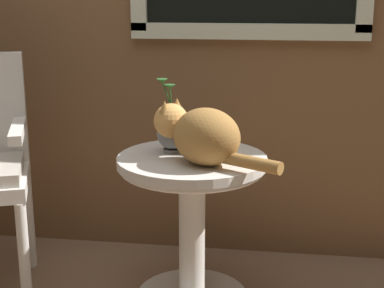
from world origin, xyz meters
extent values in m
cube|color=beige|center=(0.29, 0.66, 1.06)|extent=(1.06, 0.03, 0.07)
cylinder|color=silver|center=(0.11, 0.17, 0.31)|extent=(0.10, 0.10, 0.55)
cylinder|color=silver|center=(0.11, 0.17, 0.60)|extent=(0.58, 0.58, 0.03)
torus|color=silver|center=(0.11, 0.17, 0.57)|extent=(0.56, 0.56, 0.02)
cylinder|color=silver|center=(-0.52, 0.00, 0.23)|extent=(0.04, 0.04, 0.45)
cylinder|color=silver|center=(-0.66, 0.37, 0.23)|extent=(0.04, 0.04, 0.45)
cube|color=silver|center=(-0.59, 0.19, 0.69)|extent=(0.19, 0.39, 0.04)
ellipsoid|color=#AD7A3D|center=(0.18, 0.07, 0.72)|extent=(0.33, 0.31, 0.21)
sphere|color=#E2A356|center=(0.04, 0.15, 0.76)|extent=(0.13, 0.13, 0.13)
cone|color=#AD7A3D|center=(0.05, 0.18, 0.82)|extent=(0.04, 0.04, 0.05)
cone|color=#AD7A3D|center=(0.02, 0.12, 0.82)|extent=(0.04, 0.04, 0.05)
cylinder|color=#AD7A3D|center=(0.35, -0.02, 0.66)|extent=(0.23, 0.16, 0.05)
cylinder|color=gray|center=(0.03, 0.23, 0.62)|extent=(0.07, 0.07, 0.01)
ellipsoid|color=gray|center=(0.03, 0.23, 0.69)|extent=(0.12, 0.12, 0.12)
cylinder|color=gray|center=(0.03, 0.23, 0.76)|extent=(0.07, 0.07, 0.06)
torus|color=gray|center=(0.03, 0.23, 0.79)|extent=(0.08, 0.08, 0.01)
cylinder|color=#2D662D|center=(0.02, 0.22, 0.83)|extent=(0.01, 0.02, 0.09)
cone|color=#2D662D|center=(0.02, 0.21, 0.88)|extent=(0.04, 0.04, 0.02)
cylinder|color=#2D662D|center=(0.01, 0.22, 0.85)|extent=(0.04, 0.02, 0.11)
cone|color=#2D662D|center=(-0.01, 0.21, 0.90)|extent=(0.04, 0.04, 0.02)
camera|label=1|loc=(0.42, -1.96, 1.23)|focal=54.42mm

